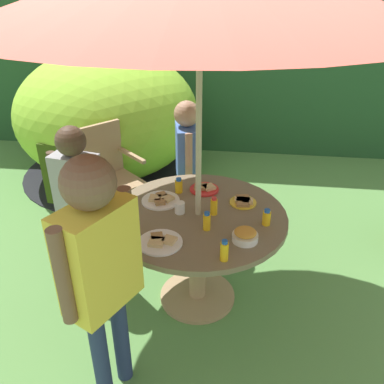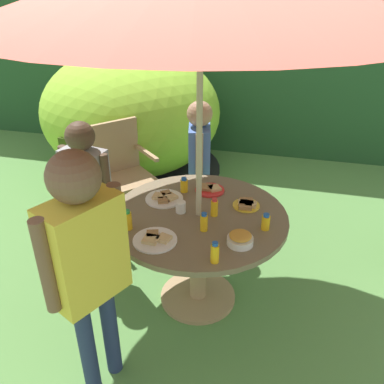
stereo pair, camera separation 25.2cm
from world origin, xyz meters
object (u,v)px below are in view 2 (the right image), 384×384
Objects in this scene: juice_bottle_center_front at (127,220)px; juice_bottle_center_back at (215,253)px; child_in_blue_shirt at (199,153)px; child_in_yellow_shirt at (85,251)px; juice_bottle_mid_left at (204,222)px; plate_far_left at (210,189)px; cup_near at (181,207)px; dome_tent at (131,112)px; juice_bottle_far_right at (184,185)px; plate_mid_right at (155,239)px; wooden_chair at (118,169)px; snack_bowl at (240,239)px; plate_front_edge at (246,204)px; plate_back_edge at (164,198)px; juice_bottle_near_right at (214,208)px; garden_table at (198,235)px; child_in_grey_shirt at (86,180)px; juice_bottle_near_left at (266,222)px.

juice_bottle_center_front reaches higher than juice_bottle_center_back.
child_in_yellow_shirt is (-0.20, -1.62, 0.15)m from child_in_blue_shirt.
child_in_blue_shirt is 1.05m from juice_bottle_mid_left.
cup_near reaches higher than plate_far_left.
dome_tent is at bearing 110.68° from juice_bottle_center_front.
child_in_blue_shirt is 11.03× the size of juice_bottle_far_right.
plate_mid_right is 0.39m from juice_bottle_center_back.
wooden_chair is at bearing 134.65° from juice_bottle_mid_left.
juice_bottle_far_right is 0.86× the size of juice_bottle_center_back.
snack_bowl is 0.43m from plate_front_edge.
plate_mid_right is at bearing -79.27° from plate_back_edge.
child_in_yellow_shirt reaches higher than child_in_blue_shirt.
plate_mid_right is 0.46m from juice_bottle_near_right.
plate_back_edge is 1.44× the size of plate_front_edge.
juice_bottle_center_front is 1.74× the size of cup_near.
dome_tent reaches higher than garden_table.
juice_bottle_near_right is 0.18m from juice_bottle_mid_left.
dome_tent is 2.00m from juice_bottle_far_right.
child_in_grey_shirt is at bearing 149.73° from juice_bottle_center_back.
child_in_yellow_shirt is 19.27× the size of cup_near.
juice_bottle_center_front is (0.00, 0.51, -0.14)m from child_in_yellow_shirt.
juice_bottle_mid_left is at bearing -61.59° from juice_bottle_far_right.
plate_back_edge is 0.75m from juice_bottle_center_back.
child_in_grey_shirt is at bearing 169.71° from juice_bottle_near_left.
garden_table is 1.22× the size of wooden_chair.
child_in_yellow_shirt is at bearing -90.25° from juice_bottle_center_front.
plate_far_left is (0.20, -0.52, -0.04)m from child_in_blue_shirt.
juice_bottle_center_front is at bearing -123.46° from plate_far_left.
child_in_yellow_shirt is (0.48, -0.94, 0.15)m from child_in_grey_shirt.
plate_mid_right is 2.00× the size of juice_bottle_center_front.
snack_bowl is at bearing -40.47° from garden_table.
juice_bottle_mid_left reaches higher than juice_bottle_near_left.
snack_bowl reaches higher than plate_back_edge.
plate_mid_right is (1.04, -2.31, 0.04)m from dome_tent.
wooden_chair is 0.66× the size of child_in_yellow_shirt.
child_in_yellow_shirt is 0.87m from snack_bowl.
juice_bottle_near_left is 0.69m from juice_bottle_far_right.
plate_back_edge is at bearing -125.82° from juice_bottle_far_right.
dome_tent is 1.84m from child_in_grey_shirt.
child_in_grey_shirt is at bearing -171.33° from juice_bottle_far_right.
plate_mid_right is at bearing -25.84° from child_in_grey_shirt.
plate_front_edge is 1.49× the size of juice_bottle_mid_left.
child_in_blue_shirt is at bearing 109.02° from juice_bottle_near_right.
child_in_grey_shirt is (0.36, -1.80, 0.09)m from dome_tent.
plate_back_edge is at bearing 162.25° from juice_bottle_near_right.
juice_bottle_mid_left is (-0.12, 0.28, -0.00)m from juice_bottle_center_back.
dome_tent is 10.88× the size of plate_far_left.
plate_back_edge is 0.18m from juice_bottle_far_right.
juice_bottle_near_right is (0.10, 0.01, 0.22)m from garden_table.
garden_table is at bearing 0.00° from child_in_grey_shirt.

